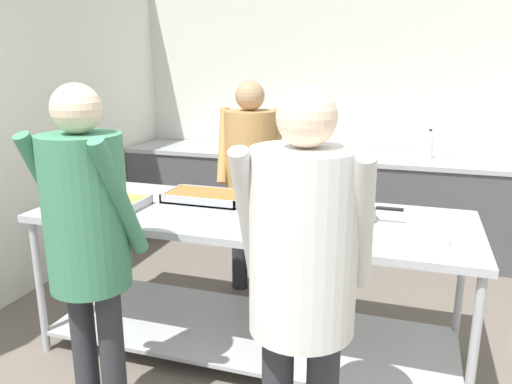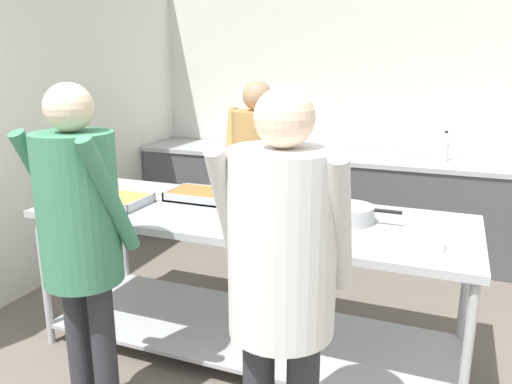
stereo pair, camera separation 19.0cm
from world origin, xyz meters
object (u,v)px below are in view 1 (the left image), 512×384
(guest_serving_left, at_px, (303,264))
(guest_serving_right, at_px, (87,229))
(sauce_pan, at_px, (352,211))
(plate_stack, at_px, (422,239))
(serving_tray_roast, at_px, (280,203))
(serving_tray_greens, at_px, (108,203))
(serving_tray_vegetables, at_px, (206,197))
(water_bottle, at_px, (429,145))
(cook_behind_counter, at_px, (250,166))

(guest_serving_left, distance_m, guest_serving_right, 0.99)
(sauce_pan, height_order, plate_stack, sauce_pan)
(serving_tray_roast, xyz_separation_m, guest_serving_left, (0.38, -1.09, 0.10))
(plate_stack, bearing_deg, sauce_pan, 145.85)
(serving_tray_greens, distance_m, serving_tray_vegetables, 0.58)
(guest_serving_left, height_order, guest_serving_right, guest_serving_left)
(plate_stack, distance_m, water_bottle, 2.18)
(serving_tray_greens, xyz_separation_m, serving_tray_vegetables, (0.49, 0.31, 0.00))
(sauce_pan, xyz_separation_m, cook_behind_counter, (-0.84, 0.76, 0.04))
(plate_stack, xyz_separation_m, water_bottle, (0.05, 2.18, 0.11))
(serving_tray_vegetables, height_order, guest_serving_left, guest_serving_left)
(serving_tray_vegetables, height_order, guest_serving_right, guest_serving_right)
(serving_tray_greens, height_order, guest_serving_left, guest_serving_left)
(serving_tray_greens, distance_m, cook_behind_counter, 1.12)
(guest_serving_left, bearing_deg, sauce_pan, 86.85)
(cook_behind_counter, bearing_deg, guest_serving_left, -65.67)
(plate_stack, xyz_separation_m, guest_serving_right, (-1.40, -0.64, 0.11))
(sauce_pan, relative_size, guest_serving_right, 0.25)
(serving_tray_roast, relative_size, guest_serving_right, 0.24)
(serving_tray_greens, bearing_deg, plate_stack, -1.69)
(serving_tray_roast, height_order, guest_serving_right, guest_serving_right)
(cook_behind_counter, bearing_deg, serving_tray_greens, -120.56)
(serving_tray_greens, relative_size, serving_tray_roast, 1.09)
(serving_tray_roast, relative_size, water_bottle, 1.51)
(sauce_pan, xyz_separation_m, guest_serving_left, (-0.05, -0.97, 0.08))
(serving_tray_vegetables, xyz_separation_m, water_bottle, (1.33, 1.82, 0.10))
(plate_stack, height_order, cook_behind_counter, cook_behind_counter)
(sauce_pan, distance_m, water_bottle, 1.97)
(sauce_pan, bearing_deg, plate_stack, -34.15)
(plate_stack, relative_size, guest_serving_left, 0.16)
(guest_serving_right, bearing_deg, cook_behind_counter, 83.22)
(guest_serving_left, distance_m, water_bottle, 2.94)
(sauce_pan, bearing_deg, cook_behind_counter, 137.67)
(guest_serving_right, height_order, cook_behind_counter, guest_serving_right)
(water_bottle, bearing_deg, cook_behind_counter, -137.24)
(sauce_pan, distance_m, plate_stack, 0.44)
(serving_tray_roast, bearing_deg, water_bottle, 64.78)
(serving_tray_roast, relative_size, plate_stack, 1.50)
(serving_tray_greens, relative_size, guest_serving_left, 0.26)
(serving_tray_roast, height_order, cook_behind_counter, cook_behind_counter)
(plate_stack, bearing_deg, water_bottle, 88.59)
(serving_tray_roast, xyz_separation_m, guest_serving_right, (-0.60, -1.01, 0.11))
(serving_tray_greens, height_order, cook_behind_counter, cook_behind_counter)
(water_bottle, bearing_deg, guest_serving_left, -99.26)
(serving_tray_vegetables, bearing_deg, cook_behind_counter, 83.69)
(serving_tray_vegetables, height_order, serving_tray_roast, same)
(sauce_pan, height_order, water_bottle, water_bottle)
(sauce_pan, relative_size, guest_serving_left, 0.25)
(guest_serving_right, xyz_separation_m, cook_behind_counter, (0.20, 1.66, -0.04))
(serving_tray_greens, bearing_deg, cook_behind_counter, 59.44)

